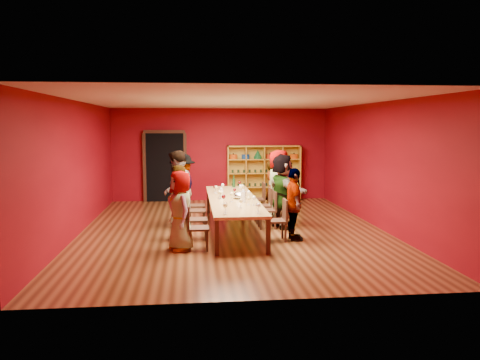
{
  "coord_description": "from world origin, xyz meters",
  "views": [
    {
      "loc": [
        -0.95,
        -10.77,
        2.45
      ],
      "look_at": [
        0.2,
        0.27,
        1.15
      ],
      "focal_mm": 35.0,
      "sensor_mm": 36.0,
      "label": 1
    }
  ],
  "objects_px": {
    "person_left_3": "(183,188)",
    "chair_person_right_4": "(260,197)",
    "wine_bottle": "(234,183)",
    "spittoon_bowl": "(240,196)",
    "chair_person_right_3": "(266,203)",
    "person_left_1": "(177,203)",
    "person_right_3": "(279,186)",
    "shelving_unit": "(263,170)",
    "person_left_0": "(181,211)",
    "chair_person_left_3": "(194,203)",
    "chair_person_right_2": "(270,208)",
    "tasting_table": "(233,201)",
    "person_left_2": "(177,190)",
    "person_right_1": "(294,204)",
    "chair_person_left_2": "(194,208)",
    "person_right_4": "(272,188)",
    "chair_person_right_1": "(280,218)",
    "person_right_2": "(283,191)",
    "chair_person_left_1": "(194,217)",
    "chair_person_left_0": "(194,225)"
  },
  "relations": [
    {
      "from": "person_right_4",
      "to": "shelving_unit",
      "type": "bearing_deg",
      "value": -19.7
    },
    {
      "from": "chair_person_left_0",
      "to": "chair_person_right_2",
      "type": "relative_size",
      "value": 1.0
    },
    {
      "from": "shelving_unit",
      "to": "person_left_0",
      "type": "bearing_deg",
      "value": -113.16
    },
    {
      "from": "tasting_table",
      "to": "chair_person_right_4",
      "type": "distance_m",
      "value": 2.04
    },
    {
      "from": "chair_person_left_3",
      "to": "person_right_3",
      "type": "xyz_separation_m",
      "value": [
        2.14,
        -0.19,
        0.42
      ]
    },
    {
      "from": "person_right_3",
      "to": "chair_person_right_1",
      "type": "bearing_deg",
      "value": -174.91
    },
    {
      "from": "person_left_1",
      "to": "chair_person_right_4",
      "type": "xyz_separation_m",
      "value": [
        2.18,
        2.65,
        -0.31
      ]
    },
    {
      "from": "chair_person_left_3",
      "to": "chair_person_right_4",
      "type": "xyz_separation_m",
      "value": [
        1.82,
        0.88,
        0.0
      ]
    },
    {
      "from": "tasting_table",
      "to": "spittoon_bowl",
      "type": "bearing_deg",
      "value": -19.62
    },
    {
      "from": "person_right_3",
      "to": "wine_bottle",
      "type": "xyz_separation_m",
      "value": [
        -1.02,
        1.22,
        -0.04
      ]
    },
    {
      "from": "chair_person_right_2",
      "to": "person_left_3",
      "type": "bearing_deg",
      "value": 158.39
    },
    {
      "from": "person_left_3",
      "to": "chair_person_right_3",
      "type": "bearing_deg",
      "value": 99.87
    },
    {
      "from": "chair_person_left_2",
      "to": "person_left_3",
      "type": "relative_size",
      "value": 0.5
    },
    {
      "from": "spittoon_bowl",
      "to": "wine_bottle",
      "type": "height_order",
      "value": "wine_bottle"
    },
    {
      "from": "tasting_table",
      "to": "shelving_unit",
      "type": "height_order",
      "value": "shelving_unit"
    },
    {
      "from": "tasting_table",
      "to": "shelving_unit",
      "type": "bearing_deg",
      "value": 72.08
    },
    {
      "from": "person_left_0",
      "to": "chair_person_right_4",
      "type": "height_order",
      "value": "person_left_0"
    },
    {
      "from": "person_right_1",
      "to": "person_right_2",
      "type": "bearing_deg",
      "value": 0.44
    },
    {
      "from": "chair_person_right_4",
      "to": "chair_person_right_3",
      "type": "bearing_deg",
      "value": -90.0
    },
    {
      "from": "person_left_2",
      "to": "person_right_1",
      "type": "bearing_deg",
      "value": 74.95
    },
    {
      "from": "person_left_0",
      "to": "person_right_2",
      "type": "bearing_deg",
      "value": 108.96
    },
    {
      "from": "spittoon_bowl",
      "to": "wine_bottle",
      "type": "distance_m",
      "value": 2.02
    },
    {
      "from": "shelving_unit",
      "to": "person_left_0",
      "type": "relative_size",
      "value": 1.52
    },
    {
      "from": "chair_person_right_2",
      "to": "person_right_3",
      "type": "xyz_separation_m",
      "value": [
        0.32,
        0.64,
        0.42
      ]
    },
    {
      "from": "chair_person_left_3",
      "to": "chair_person_right_2",
      "type": "relative_size",
      "value": 1.0
    },
    {
      "from": "person_left_2",
      "to": "person_right_1",
      "type": "xyz_separation_m",
      "value": [
        2.51,
        -1.35,
        -0.15
      ]
    },
    {
      "from": "chair_person_left_0",
      "to": "chair_person_right_1",
      "type": "bearing_deg",
      "value": 16.89
    },
    {
      "from": "chair_person_right_1",
      "to": "person_right_4",
      "type": "height_order",
      "value": "person_right_4"
    },
    {
      "from": "wine_bottle",
      "to": "spittoon_bowl",
      "type": "bearing_deg",
      "value": -91.3
    },
    {
      "from": "person_right_2",
      "to": "person_right_3",
      "type": "distance_m",
      "value": 0.64
    },
    {
      "from": "chair_person_left_0",
      "to": "person_left_2",
      "type": "relative_size",
      "value": 0.48
    },
    {
      "from": "shelving_unit",
      "to": "person_right_4",
      "type": "xyz_separation_m",
      "value": [
        -0.14,
        -2.5,
        -0.24
      ]
    },
    {
      "from": "person_right_2",
      "to": "person_left_1",
      "type": "bearing_deg",
      "value": 96.14
    },
    {
      "from": "chair_person_right_2",
      "to": "person_right_2",
      "type": "distance_m",
      "value": 0.49
    },
    {
      "from": "person_left_3",
      "to": "chair_person_right_3",
      "type": "distance_m",
      "value": 2.14
    },
    {
      "from": "spittoon_bowl",
      "to": "person_left_1",
      "type": "bearing_deg",
      "value": -151.26
    },
    {
      "from": "chair_person_left_0",
      "to": "chair_person_left_2",
      "type": "relative_size",
      "value": 1.0
    },
    {
      "from": "person_right_1",
      "to": "wine_bottle",
      "type": "distance_m",
      "value": 3.26
    },
    {
      "from": "person_left_1",
      "to": "person_right_3",
      "type": "bearing_deg",
      "value": 136.09
    },
    {
      "from": "person_right_1",
      "to": "person_right_3",
      "type": "distance_m",
      "value": 1.88
    },
    {
      "from": "person_left_2",
      "to": "chair_person_left_3",
      "type": "distance_m",
      "value": 0.92
    },
    {
      "from": "person_left_3",
      "to": "person_right_2",
      "type": "distance_m",
      "value": 2.53
    },
    {
      "from": "tasting_table",
      "to": "person_right_4",
      "type": "distance_m",
      "value": 2.21
    },
    {
      "from": "person_left_3",
      "to": "chair_person_right_4",
      "type": "bearing_deg",
      "value": 127.86
    },
    {
      "from": "chair_person_right_2",
      "to": "person_right_3",
      "type": "distance_m",
      "value": 0.83
    },
    {
      "from": "person_left_1",
      "to": "chair_person_left_3",
      "type": "height_order",
      "value": "person_left_1"
    },
    {
      "from": "tasting_table",
      "to": "person_left_0",
      "type": "bearing_deg",
      "value": -124.79
    },
    {
      "from": "chair_person_left_2",
      "to": "chair_person_left_1",
      "type": "bearing_deg",
      "value": -90.0
    },
    {
      "from": "chair_person_left_2",
      "to": "person_right_4",
      "type": "height_order",
      "value": "person_right_4"
    },
    {
      "from": "person_left_0",
      "to": "chair_person_right_3",
      "type": "distance_m",
      "value": 3.21
    }
  ]
}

